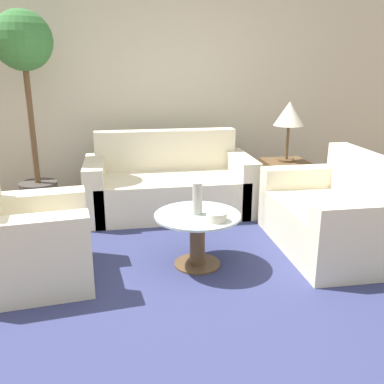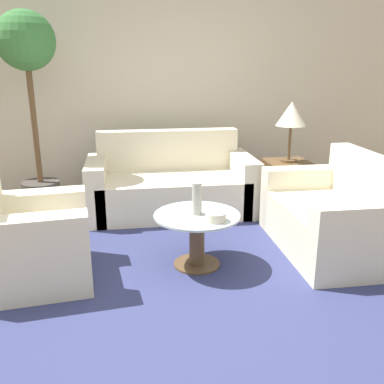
{
  "view_description": "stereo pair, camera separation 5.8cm",
  "coord_description": "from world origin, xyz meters",
  "views": [
    {
      "loc": [
        -0.46,
        -2.46,
        1.59
      ],
      "look_at": [
        0.13,
        0.91,
        0.55
      ],
      "focal_mm": 40.0,
      "sensor_mm": 36.0,
      "label": 1
    },
    {
      "loc": [
        -0.4,
        -2.47,
        1.59
      ],
      "look_at": [
        0.13,
        0.91,
        0.55
      ],
      "focal_mm": 40.0,
      "sensor_mm": 36.0,
      "label": 2
    }
  ],
  "objects": [
    {
      "name": "rug",
      "position": [
        0.13,
        0.66,
        0.0
      ],
      "size": [
        3.49,
        3.64,
        0.01
      ],
      "color": "navy",
      "rests_on": "ground_plane"
    },
    {
      "name": "sofa_main",
      "position": [
        0.08,
        2.06,
        0.28
      ],
      "size": [
        1.79,
        0.87,
        0.86
      ],
      "color": "beige",
      "rests_on": "ground_plane"
    },
    {
      "name": "armchair",
      "position": [
        -1.17,
        0.61,
        0.28
      ],
      "size": [
        0.89,
        0.9,
        0.82
      ],
      "rotation": [
        0.0,
        0.0,
        1.68
      ],
      "color": "beige",
      "rests_on": "ground_plane"
    },
    {
      "name": "potted_plant",
      "position": [
        -1.34,
        2.24,
        1.45
      ],
      "size": [
        0.59,
        0.59,
        2.09
      ],
      "color": "#3D3833",
      "rests_on": "ground_plane"
    },
    {
      "name": "coffee_table",
      "position": [
        0.13,
        0.66,
        0.28
      ],
      "size": [
        0.69,
        0.69,
        0.44
      ],
      "color": "brown",
      "rests_on": "ground_plane"
    },
    {
      "name": "bowl",
      "position": [
        0.25,
        0.49,
        0.48
      ],
      "size": [
        0.16,
        0.16,
        0.07
      ],
      "color": "beige",
      "rests_on": "coffee_table"
    },
    {
      "name": "vase",
      "position": [
        0.13,
        0.66,
        0.57
      ],
      "size": [
        0.08,
        0.08,
        0.26
      ],
      "color": "#9E998E",
      "rests_on": "coffee_table"
    },
    {
      "name": "table_lamp",
      "position": [
        1.36,
        1.9,
        1.05
      ],
      "size": [
        0.32,
        0.32,
        0.65
      ],
      "color": "brown",
      "rests_on": "side_table"
    },
    {
      "name": "ground_plane",
      "position": [
        0.0,
        0.0,
        0.0
      ],
      "size": [
        14.0,
        14.0,
        0.0
      ],
      "primitive_type": "plane",
      "color": "brown"
    },
    {
      "name": "loveseat",
      "position": [
        1.4,
        0.79,
        0.28
      ],
      "size": [
        0.84,
        1.34,
        0.84
      ],
      "rotation": [
        0.0,
        0.0,
        -1.58
      ],
      "color": "beige",
      "rests_on": "ground_plane"
    },
    {
      "name": "wall_back",
      "position": [
        0.0,
        2.89,
        1.3
      ],
      "size": [
        10.0,
        0.06,
        2.6
      ],
      "color": "beige",
      "rests_on": "ground_plane"
    },
    {
      "name": "side_table",
      "position": [
        1.36,
        1.9,
        0.27
      ],
      "size": [
        0.48,
        0.48,
        0.54
      ],
      "color": "brown",
      "rests_on": "ground_plane"
    }
  ]
}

